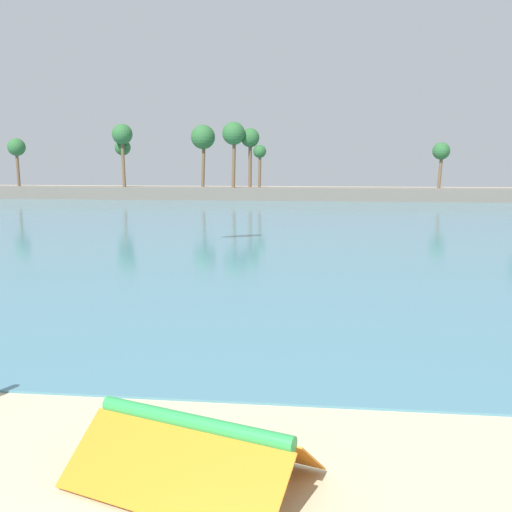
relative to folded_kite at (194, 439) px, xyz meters
The scene contains 3 objects.
sea 59.91m from the folded_kite, 90.46° to the left, with size 220.00×113.05×0.06m, color teal.
palm_headland 76.49m from the folded_kite, 89.55° to the left, with size 111.47×6.24×12.70m.
folded_kite is the anchor object (origin of this frame).
Camera 1 is at (2.64, -5.08, 5.41)m, focal length 41.76 mm.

